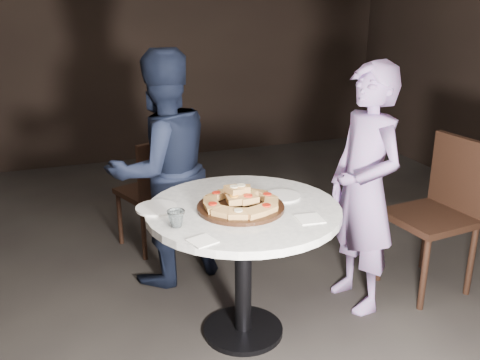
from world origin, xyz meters
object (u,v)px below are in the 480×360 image
object	(u,v)px
serving_board	(241,207)
focaccia_pile	(240,200)
table	(243,232)
water_glass	(176,219)
chair_right	(443,204)
chair_far	(156,186)
diner_navy	(162,170)
diner_teal	(364,190)

from	to	relation	value
serving_board	focaccia_pile	xyz separation A→B (m)	(-0.00, 0.00, 0.04)
table	serving_board	world-z (taller)	serving_board
focaccia_pile	table	bearing A→B (deg)	36.62
serving_board	focaccia_pile	size ratio (longest dim) A/B	1.13
water_glass	chair_right	size ratio (longest dim) A/B	0.09
table	chair_far	xyz separation A→B (m)	(-0.22, 1.18, -0.12)
table	diner_navy	world-z (taller)	diner_navy
focaccia_pile	chair_far	world-z (taller)	focaccia_pile
chair_right	chair_far	bearing A→B (deg)	-131.28
chair_far	diner_navy	world-z (taller)	diner_navy
serving_board	chair_right	bearing A→B (deg)	4.16
water_glass	diner_teal	world-z (taller)	diner_teal
table	diner_navy	bearing A→B (deg)	108.32
diner_teal	diner_navy	bearing A→B (deg)	-128.17
diner_navy	diner_teal	distance (m)	1.23
chair_right	diner_teal	xyz separation A→B (m)	(-0.58, -0.01, 0.17)
serving_board	chair_far	world-z (taller)	chair_far
chair_right	table	bearing A→B (deg)	-92.76
water_glass	diner_teal	xyz separation A→B (m)	(1.14, 0.18, -0.07)
table	diner_teal	xyz separation A→B (m)	(0.76, 0.07, 0.11)
chair_far	diner_teal	distance (m)	1.50
water_glass	diner_teal	distance (m)	1.15
focaccia_pile	chair_right	size ratio (longest dim) A/B	0.41
diner_navy	diner_teal	world-z (taller)	diner_navy
water_glass	diner_navy	size ratio (longest dim) A/B	0.06
chair_right	diner_navy	world-z (taller)	diner_navy
chair_far	chair_right	distance (m)	1.91
chair_far	chair_right	bearing A→B (deg)	123.87
chair_far	chair_right	xyz separation A→B (m)	(1.56, -1.10, 0.07)
diner_teal	chair_right	bearing A→B (deg)	87.44
table	diner_navy	xyz separation A→B (m)	(-0.25, 0.77, 0.13)
serving_board	table	bearing A→B (deg)	42.04
table	chair_right	world-z (taller)	chair_right
table	water_glass	world-z (taller)	water_glass
chair_right	diner_navy	bearing A→B (deg)	-119.46
focaccia_pile	diner_teal	xyz separation A→B (m)	(0.78, 0.09, -0.08)
serving_board	water_glass	distance (m)	0.37
focaccia_pile	diner_navy	bearing A→B (deg)	106.44
water_glass	chair_right	xyz separation A→B (m)	(1.72, 0.19, -0.24)
diner_navy	serving_board	bearing A→B (deg)	90.42
table	chair_right	distance (m)	1.34
diner_navy	diner_teal	xyz separation A→B (m)	(1.01, -0.70, -0.02)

